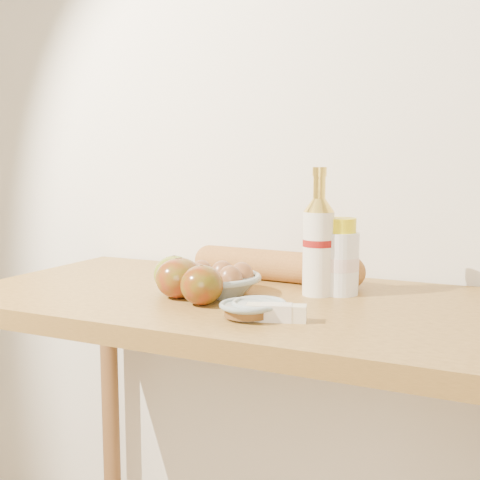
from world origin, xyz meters
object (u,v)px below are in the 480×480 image
object	(u,v)px
table	(246,353)
baguette	(275,266)
bourbon_bottle	(318,244)
cream_bottle	(340,259)
egg_bowl	(217,281)

from	to	relation	value
table	baguette	size ratio (longest dim) A/B	2.76
table	bourbon_bottle	distance (m)	0.28
bourbon_bottle	baguette	xyz separation A→B (m)	(-0.14, 0.10, -0.07)
table	cream_bottle	distance (m)	0.28
cream_bottle	baguette	distance (m)	0.19
bourbon_bottle	cream_bottle	bearing A→B (deg)	16.59
cream_bottle	egg_bowl	bearing A→B (deg)	-157.01
cream_bottle	egg_bowl	size ratio (longest dim) A/B	0.76
egg_bowl	baguette	size ratio (longest dim) A/B	0.49
bourbon_bottle	cream_bottle	world-z (taller)	bourbon_bottle
baguette	table	bearing A→B (deg)	-84.76
baguette	cream_bottle	bearing A→B (deg)	-19.22
table	baguette	distance (m)	0.24
cream_bottle	table	bearing A→B (deg)	-151.88
egg_bowl	baguette	world-z (taller)	baguette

